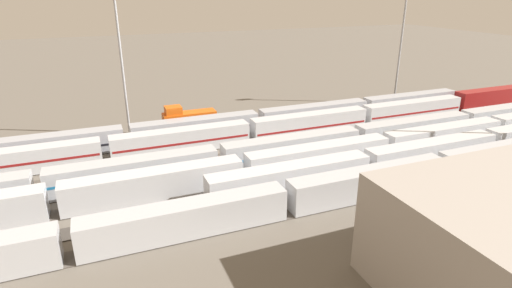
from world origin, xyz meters
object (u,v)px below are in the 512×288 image
train_on_track_6 (431,153)px  train_on_track_4 (292,148)px  train_on_track_2 (300,124)px  light_mast_2 (403,25)px  train_on_track_7 (361,184)px  train_on_track_1 (258,121)px  train_on_track_0 (188,120)px  train_on_track_5 (319,157)px  light_mast_0 (120,45)px

train_on_track_6 → train_on_track_4: same height
train_on_track_2 → light_mast_2: (-31.84, -12.18, 15.91)m
train_on_track_7 → light_mast_2: bearing=-134.1°
train_on_track_1 → train_on_track_0: train_on_track_0 is taller
train_on_track_2 → train_on_track_4: 11.96m
train_on_track_5 → light_mast_2: light_mast_2 is taller
train_on_track_5 → light_mast_0: (24.75, -27.99, 14.30)m
train_on_track_7 → light_mast_2: (-36.00, -37.18, 15.89)m
train_on_track_1 → train_on_track_7: size_ratio=0.83×
train_on_track_4 → train_on_track_1: (-0.34, -15.00, -0.01)m
light_mast_2 → train_on_track_5: bearing=36.7°
train_on_track_5 → light_mast_0: bearing=-48.5°
train_on_track_6 → light_mast_0: bearing=-38.3°
train_on_track_2 → light_mast_0: bearing=-23.9°
train_on_track_4 → train_on_track_7: (-2.40, 15.00, 0.07)m
train_on_track_4 → train_on_track_7: size_ratio=1.04×
train_on_track_0 → train_on_track_1: bearing=158.1°
train_on_track_5 → train_on_track_2: size_ratio=1.04×
train_on_track_6 → train_on_track_2: 23.52m
train_on_track_6 → light_mast_2: size_ratio=2.52×
train_on_track_1 → train_on_track_7: 30.07m
train_on_track_1 → train_on_track_0: bearing=-21.9°
train_on_track_5 → train_on_track_2: bearing=-107.0°
train_on_track_6 → light_mast_0: 55.07m
train_on_track_1 → light_mast_2: bearing=-169.3°
train_on_track_2 → train_on_track_1: train_on_track_2 is taller
train_on_track_4 → train_on_track_0: size_ratio=11.98×
train_on_track_6 → train_on_track_5: bearing=-16.4°
train_on_track_2 → train_on_track_0: 21.16m
train_on_track_5 → train_on_track_6: bearing=163.6°
train_on_track_5 → train_on_track_1: bearing=-85.3°
train_on_track_1 → train_on_track_7: train_on_track_7 is taller
train_on_track_1 → light_mast_2: (-38.06, -7.18, 15.97)m
light_mast_2 → light_mast_0: bearing=-0.8°
train_on_track_5 → train_on_track_7: size_ratio=1.04×
train_on_track_5 → train_on_track_4: (1.97, -5.00, -0.01)m
train_on_track_4 → train_on_track_0: 23.37m
train_on_track_6 → train_on_track_7: train_on_track_7 is taller
train_on_track_5 → train_on_track_0: train_on_track_0 is taller
light_mast_0 → train_on_track_4: bearing=134.7°
train_on_track_6 → light_mast_2: bearing=-121.2°
train_on_track_4 → train_on_track_1: same height
train_on_track_6 → train_on_track_0: train_on_track_0 is taller
train_on_track_4 → train_on_track_2: bearing=-123.3°
train_on_track_1 → light_mast_2: 41.90m
train_on_track_1 → light_mast_2: size_ratio=3.37×
train_on_track_2 → train_on_track_4: size_ratio=0.96×
light_mast_0 → train_on_track_1: bearing=160.9°
train_on_track_5 → train_on_track_0: (14.06, -25.00, 0.14)m
train_on_track_5 → train_on_track_6: same height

